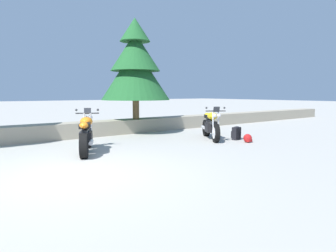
% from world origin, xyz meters
% --- Properties ---
extents(ground_plane, '(120.00, 120.00, 0.00)m').
position_xyz_m(ground_plane, '(0.00, 0.00, 0.00)').
color(ground_plane, '#A3A099').
extents(stone_wall, '(36.00, 0.80, 0.55)m').
position_xyz_m(stone_wall, '(0.00, 4.80, 0.28)').
color(stone_wall, gray).
rests_on(stone_wall, ground).
extents(motorcycle_orange_near_left, '(1.10, 1.93, 1.18)m').
position_xyz_m(motorcycle_orange_near_left, '(1.04, 1.98, 0.49)').
color(motorcycle_orange_near_left, black).
rests_on(motorcycle_orange_near_left, ground).
extents(motorcycle_yellow_centre, '(1.23, 1.84, 1.18)m').
position_xyz_m(motorcycle_yellow_centre, '(5.41, 1.63, 0.49)').
color(motorcycle_yellow_centre, black).
rests_on(motorcycle_yellow_centre, ground).
extents(rider_backpack, '(0.32, 0.28, 0.47)m').
position_xyz_m(rider_backpack, '(6.02, 1.01, 0.24)').
color(rider_backpack, black).
rests_on(rider_backpack, ground).
extents(rider_helmet, '(0.28, 0.28, 0.28)m').
position_xyz_m(rider_helmet, '(5.90, 0.41, 0.14)').
color(rider_helmet, '#B21919').
rests_on(rider_helmet, ground).
extents(pine_tree_mid_left, '(2.74, 2.74, 4.01)m').
position_xyz_m(pine_tree_mid_left, '(4.12, 4.64, 2.70)').
color(pine_tree_mid_left, brown).
rests_on(pine_tree_mid_left, stone_wall).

